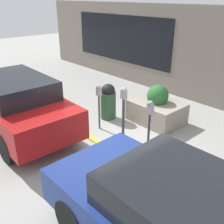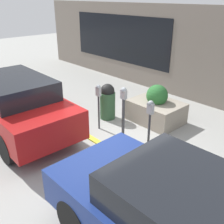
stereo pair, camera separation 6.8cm
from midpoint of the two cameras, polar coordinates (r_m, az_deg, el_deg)
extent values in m
plane|color=#999993|center=(6.81, -1.09, -7.54)|extent=(40.00, 40.00, 0.00)
cube|color=gold|center=(6.76, -1.61, -7.64)|extent=(19.00, 0.16, 0.04)
cube|color=slate|center=(9.56, 19.81, 11.12)|extent=(19.00, 0.15, 3.30)
cube|color=black|center=(12.04, 1.18, 15.74)|extent=(5.70, 0.02, 1.98)
cylinder|color=#38383D|center=(6.19, 7.67, -5.18)|extent=(0.06, 0.06, 1.14)
cube|color=#99999E|center=(5.88, 8.04, 0.76)|extent=(0.15, 0.09, 0.25)
sphere|color=gray|center=(5.83, 8.11, 1.90)|extent=(0.13, 0.13, 0.13)
cylinder|color=#38383D|center=(6.77, 2.17, -1.89)|extent=(0.07, 0.07, 1.22)
cube|color=#99999E|center=(6.49, 2.26, 3.85)|extent=(0.16, 0.09, 0.23)
sphere|color=gray|center=(6.45, 2.28, 4.82)|extent=(0.14, 0.14, 0.14)
cylinder|color=#38383D|center=(7.48, -3.15, -0.10)|extent=(0.05, 0.05, 1.02)
cube|color=#99999E|center=(7.24, -3.26, 4.52)|extent=(0.14, 0.09, 0.26)
sphere|color=gray|center=(7.20, -3.29, 5.48)|extent=(0.12, 0.12, 0.12)
cube|color=gray|center=(8.09, 9.29, 0.08)|extent=(1.53, 1.15, 0.64)
sphere|color=#28662D|center=(7.90, 9.54, 3.59)|extent=(0.64, 0.64, 0.64)
cube|color=navy|center=(4.03, 13.35, -22.59)|extent=(4.03, 1.93, 0.62)
cube|color=black|center=(3.60, 16.37, -17.76)|extent=(2.11, 1.66, 0.48)
cylinder|color=black|center=(5.29, 7.30, -13.36)|extent=(0.76, 0.22, 0.76)
cylinder|color=black|center=(4.44, -8.38, -22.36)|extent=(0.76, 0.22, 0.76)
cube|color=maroon|center=(7.82, -20.88, 1.20)|extent=(4.64, 1.86, 0.74)
cube|color=black|center=(7.45, -21.03, 5.16)|extent=(2.42, 1.61, 0.50)
cylinder|color=black|center=(9.48, -19.37, 2.95)|extent=(0.74, 0.22, 0.74)
cylinder|color=black|center=(7.11, -9.84, -3.05)|extent=(0.74, 0.22, 0.74)
cylinder|color=black|center=(6.52, -22.14, -7.36)|extent=(0.74, 0.22, 0.74)
cylinder|color=#2D5133|center=(8.17, -1.21, 1.43)|extent=(0.48, 0.48, 0.85)
sphere|color=black|center=(7.99, -1.24, 4.64)|extent=(0.43, 0.43, 0.43)
camera|label=1|loc=(0.03, 89.70, 0.14)|focal=42.00mm
camera|label=2|loc=(0.03, -90.30, -0.14)|focal=42.00mm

